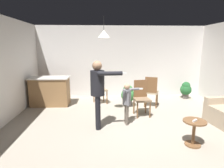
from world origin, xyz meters
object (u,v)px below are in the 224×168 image
Objects in this scene: person_adult at (98,87)px; side_table_by_couch at (194,130)px; kitchen_counter at (50,91)px; potted_plant_corner at (128,95)px; person_child at (127,99)px; potted_plant_by_wall at (186,89)px; dining_chair_by_counter at (141,96)px; spare_remote_on_table at (195,121)px; dining_chair_near_wall at (98,88)px; dining_chair_centre_back at (151,90)px.

side_table_by_couch is at bearing 60.67° from person_adult.
potted_plant_corner is (2.57, -0.23, -0.09)m from kitchen_counter.
person_child reaches higher than potted_plant_by_wall.
potted_plant_corner is (-0.27, 0.81, -0.16)m from dining_chair_by_counter.
dining_chair_by_counter is at bearing 134.67° from person_child.
side_table_by_couch is 1.64m from person_child.
person_child is (0.71, 0.19, -0.35)m from person_adult.
kitchen_counter reaches higher than potted_plant_by_wall.
dining_chair_near_wall is at bearing 123.76° from spare_remote_on_table.
spare_remote_on_table is (1.87, -0.93, -0.47)m from person_adult.
dining_chair_near_wall is 3.48m from spare_remote_on_table.
kitchen_counter reaches higher than potted_plant_corner.
spare_remote_on_table is (1.16, -1.12, -0.11)m from person_child.
side_table_by_couch is 0.52× the size of dining_chair_by_counter.
person_adult reaches higher than potted_plant_corner.
person_child reaches higher than side_table_by_couch.
person_adult is 2.14m from spare_remote_on_table.
dining_chair_centre_back reaches higher than side_table_by_couch.
kitchen_counter is at bearing 141.62° from spare_remote_on_table.
spare_remote_on_table is at bearing 105.21° from dining_chair_by_counter.
potted_plant_by_wall is (1.57, 0.93, -0.20)m from dining_chair_centre_back.
side_table_by_couch is 0.50× the size of person_child.
dining_chair_near_wall is (-1.95, 2.85, 0.22)m from side_table_by_couch.
dining_chair_near_wall is at bearing 177.55° from person_adult.
person_adult is (1.65, -1.86, 0.53)m from kitchen_counter.
person_child is 3.39m from potted_plant_by_wall.
side_table_by_couch is at bearing 106.29° from dining_chair_by_counter.
potted_plant_corner is at bearing 53.30° from dining_chair_near_wall.
person_adult is at bearing -82.27° from person_child.
spare_remote_on_table is (-1.36, -3.37, 0.19)m from potted_plant_by_wall.
dining_chair_by_counter reaches higher than potted_plant_corner.
spare_remote_on_table is at bearing -117.83° from side_table_by_couch.
person_adult is 1.54× the size of person_child.
kitchen_counter is 9.69× the size of spare_remote_on_table.
potted_plant_corner is at bearing 110.32° from spare_remote_on_table.
dining_chair_centre_back is (1.72, -0.45, 0.00)m from dining_chair_near_wall.
kitchen_counter is at bearing 142.20° from side_table_by_couch.
kitchen_counter is 2.89m from person_child.
dining_chair_centre_back is 0.76m from potted_plant_corner.
dining_chair_by_counter is (0.49, 0.62, -0.11)m from person_child.
kitchen_counter is 2.58m from potted_plant_corner.
person_child is at bearing 46.14° from dining_chair_by_counter.
dining_chair_near_wall is (1.59, 0.10, 0.07)m from kitchen_counter.
potted_plant_by_wall is at bearing 80.33° from dining_chair_near_wall.
person_adult reaches higher than dining_chair_near_wall.
potted_plant_by_wall is at bearing 68.00° from spare_remote_on_table.
potted_plant_corner reaches higher than potted_plant_by_wall.
kitchen_counter is 3.33m from dining_chair_centre_back.
dining_chair_centre_back is at bearing -149.44° from potted_plant_by_wall.
kitchen_counter is at bearing -142.58° from person_adult.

